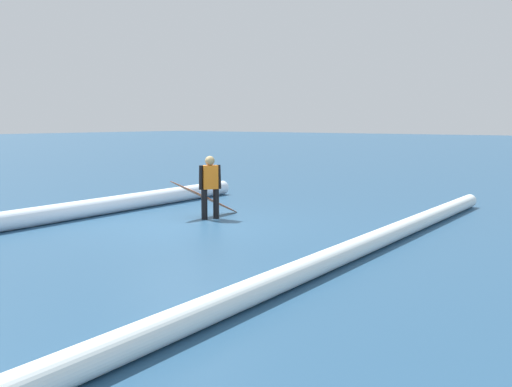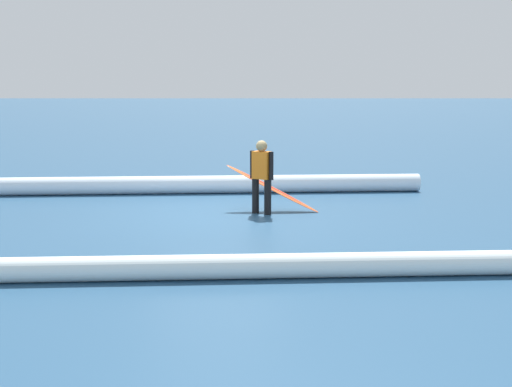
# 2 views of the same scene
# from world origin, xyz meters

# --- Properties ---
(ground_plane) EXTENTS (174.74, 174.74, 0.00)m
(ground_plane) POSITION_xyz_m (0.00, 0.00, 0.00)
(ground_plane) COLOR navy
(surfer) EXTENTS (0.46, 0.35, 1.45)m
(surfer) POSITION_xyz_m (-0.89, -0.07, 0.81)
(surfer) COLOR black
(surfer) RESTS_ON ground_plane
(surfboard) EXTENTS (1.94, 0.72, 0.94)m
(surfboard) POSITION_xyz_m (-1.10, -0.43, 0.45)
(surfboard) COLOR #E55926
(surfboard) RESTS_ON ground_plane
(wave_crest_foreground) EXTENTS (14.61, 1.42, 0.41)m
(wave_crest_foreground) POSITION_xyz_m (2.65, -2.40, 0.21)
(wave_crest_foreground) COLOR white
(wave_crest_foreground) RESTS_ON ground_plane
(wave_crest_midground) EXTENTS (15.21, 1.22, 0.33)m
(wave_crest_midground) POSITION_xyz_m (1.11, 4.49, 0.17)
(wave_crest_midground) COLOR white
(wave_crest_midground) RESTS_ON ground_plane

